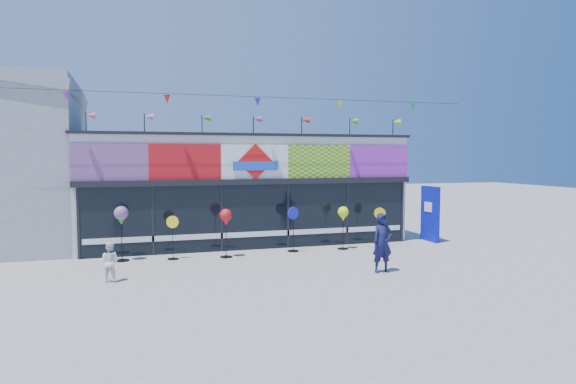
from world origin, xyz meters
name	(u,v)px	position (x,y,z in m)	size (l,w,h in m)	color
ground	(283,270)	(0.00, 0.00, 0.00)	(80.00, 80.00, 0.00)	gray
kite_shop	(240,187)	(0.00, 5.94, 2.05)	(16.00, 5.70, 5.31)	white
blue_sign	(430,214)	(6.88, 3.14, 1.07)	(0.20, 1.07, 2.13)	#0B14B1
spinner_0	(121,217)	(-4.48, 2.70, 1.39)	(0.44, 0.44, 1.74)	black
spinner_1	(173,236)	(-2.93, 2.49, 0.74)	(0.38, 0.36, 1.40)	black
spinner_2	(226,219)	(-1.25, 2.30, 1.27)	(0.40, 0.40, 1.59)	black
spinner_3	(293,228)	(1.16, 2.65, 0.82)	(0.42, 0.40, 1.55)	black
spinner_4	(343,215)	(2.98, 2.55, 1.22)	(0.38, 0.38, 1.52)	black
spinner_5	(380,226)	(4.36, 2.45, 0.77)	(0.39, 0.37, 1.45)	black
adult_man	(383,243)	(2.60, -1.14, 0.84)	(0.62, 0.40, 1.69)	#15133D
child	(110,262)	(-4.75, 0.01, 0.53)	(0.51, 0.30, 1.06)	white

